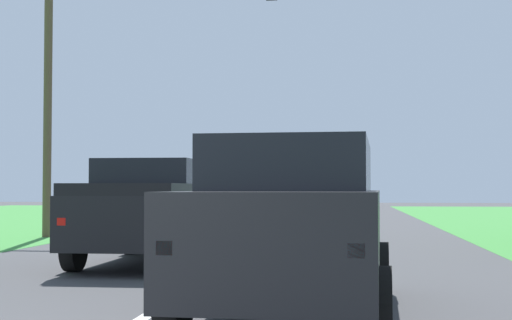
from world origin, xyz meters
The scene contains 4 objects.
ground_plane centered at (0.00, 9.43, 0.00)m, with size 120.00×120.00×0.00m, color #424244.
red_suv_near centered at (1.61, 3.84, 1.04)m, with size 2.31×4.93×1.96m.
pickup_truck_lead centered at (-1.44, 9.25, 1.00)m, with size 2.24×5.46×1.95m.
traffic_light centered at (-4.66, 16.25, 5.47)m, with size 7.41×0.40×8.35m.
Camera 1 is at (2.24, -4.71, 1.42)m, focal length 52.90 mm.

